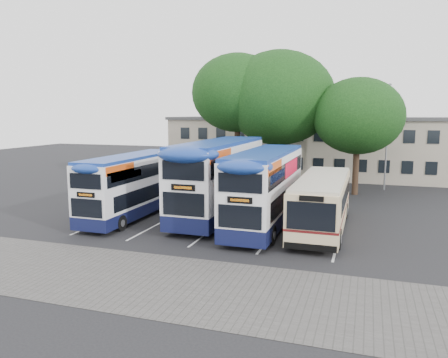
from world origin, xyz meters
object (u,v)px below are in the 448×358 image
lamp_post (387,131)px  tree_mid (279,98)px  bus_dd_mid (220,175)px  bus_single (322,200)px  tree_right (358,116)px  tree_left (237,93)px  bus_dd_right (266,185)px  bus_dd_left (132,183)px

lamp_post → tree_mid: bearing=-169.4°
bus_dd_mid → bus_single: bus_dd_mid is taller
lamp_post → tree_right: size_ratio=0.96×
tree_left → bus_dd_right: 15.43m
tree_mid → tree_right: bearing=-10.7°
tree_mid → bus_single: size_ratio=1.18×
tree_left → bus_dd_mid: tree_left is taller
tree_left → bus_dd_right: size_ratio=1.11×
bus_dd_mid → bus_dd_right: bearing=-25.5°
tree_right → bus_dd_mid: size_ratio=0.81×
tree_mid → bus_dd_left: tree_mid is taller
bus_dd_right → bus_single: 3.34m
tree_right → bus_single: 12.84m
bus_dd_right → lamp_post: bearing=65.0°
bus_dd_left → bus_dd_right: size_ratio=0.90×
lamp_post → bus_single: size_ratio=0.89×
lamp_post → tree_left: 13.28m
tree_mid → bus_dd_mid: size_ratio=1.03×
lamp_post → bus_dd_mid: (-10.43, -13.56, -2.41)m
lamp_post → bus_dd_mid: bearing=-127.6°
bus_dd_mid → bus_single: 6.80m
lamp_post → bus_dd_right: lamp_post is taller
lamp_post → bus_dd_left: bearing=-134.9°
bus_single → tree_right: bearing=83.0°
tree_right → bus_dd_left: (-13.25, -12.68, -4.17)m
tree_mid → tree_right: 6.94m
tree_left → bus_dd_left: bearing=-102.1°
lamp_post → bus_dd_left: 22.28m
bus_dd_left → bus_single: (11.78, 0.80, -0.48)m
tree_mid → bus_dd_right: size_ratio=1.12×
tree_left → tree_right: bearing=-4.9°
bus_dd_right → bus_dd_left: bearing=-176.8°
lamp_post → tree_right: bearing=-128.7°
bus_dd_right → tree_right: bearing=69.0°
bus_single → bus_dd_right: bearing=-174.2°
tree_left → bus_dd_left: size_ratio=1.23×
tree_mid → bus_dd_mid: bearing=-96.8°
lamp_post → bus_dd_right: size_ratio=0.85×
bus_dd_right → bus_single: (3.24, 0.33, -0.73)m
bus_single → bus_dd_left: bearing=-176.1°
tree_left → bus_dd_mid: bearing=-78.8°
lamp_post → bus_dd_left: lamp_post is taller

